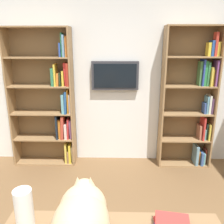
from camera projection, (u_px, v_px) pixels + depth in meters
name	position (u px, v px, depth m)	size (l,w,h in m)	color
wall_back	(114.00, 77.00, 3.62)	(4.52, 0.06, 2.70)	silver
bookshelf_left	(193.00, 101.00, 3.53)	(0.78, 0.28, 2.09)	#937047
bookshelf_right	(50.00, 101.00, 3.58)	(0.95, 0.28, 2.07)	#937047
wall_mounted_tv	(115.00, 76.00, 3.53)	(0.70, 0.07, 0.43)	#333338
cat	(81.00, 222.00, 1.24)	(0.31, 0.64, 0.36)	#D1B284
paper_towel_roll	(24.00, 208.00, 1.43)	(0.11, 0.11, 0.24)	white
desk_book_stack	(171.00, 224.00, 1.42)	(0.23, 0.16, 0.07)	#7A4C84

